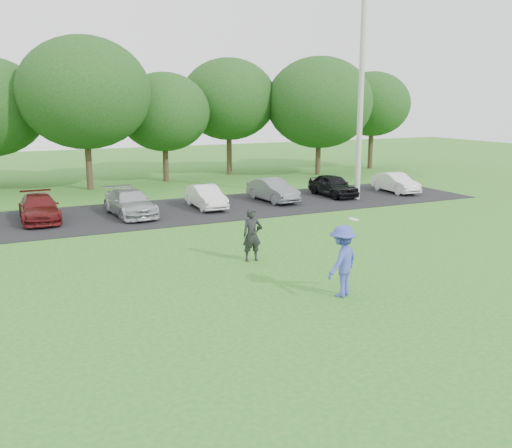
{
  "coord_description": "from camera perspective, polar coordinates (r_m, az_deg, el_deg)",
  "views": [
    {
      "loc": [
        -7.56,
        -12.19,
        5.1
      ],
      "look_at": [
        0.0,
        3.5,
        1.3
      ],
      "focal_mm": 40.0,
      "sensor_mm": 36.0,
      "label": 1
    }
  ],
  "objects": [
    {
      "name": "ground",
      "position": [
        15.22,
        5.77,
        -7.33
      ],
      "size": [
        100.0,
        100.0,
        0.0
      ],
      "primitive_type": "plane",
      "color": "#287320",
      "rests_on": "ground"
    },
    {
      "name": "frisbee_player",
      "position": [
        15.18,
        8.62,
        -3.67
      ],
      "size": [
        1.42,
        1.21,
        2.11
      ],
      "color": "#3E49B0",
      "rests_on": "ground"
    },
    {
      "name": "camera_bystander",
      "position": [
        18.29,
        -0.4,
        -1.09
      ],
      "size": [
        0.67,
        0.48,
        1.72
      ],
      "color": "black",
      "rests_on": "ground"
    },
    {
      "name": "parking_lot",
      "position": [
        26.79,
        -8.86,
        1.22
      ],
      "size": [
        32.0,
        6.5,
        0.03
      ],
      "primitive_type": "cube",
      "color": "black",
      "rests_on": "ground"
    },
    {
      "name": "utility_pole",
      "position": [
        29.88,
        10.41,
        11.9
      ],
      "size": [
        0.28,
        0.28,
        9.97
      ],
      "primitive_type": "cylinder",
      "color": "#ACACA7",
      "rests_on": "ground"
    },
    {
      "name": "tree_row",
      "position": [
        36.11,
        -11.42,
        11.78
      ],
      "size": [
        42.39,
        9.85,
        8.64
      ],
      "color": "#38281C",
      "rests_on": "ground"
    },
    {
      "name": "parked_cars",
      "position": [
        26.41,
        -11.66,
        2.25
      ],
      "size": [
        27.73,
        4.76,
        1.2
      ],
      "color": "black",
      "rests_on": "parking_lot"
    }
  ]
}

